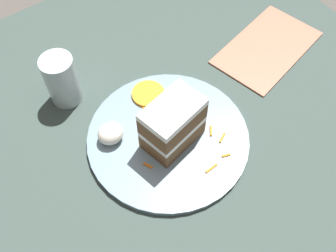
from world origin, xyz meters
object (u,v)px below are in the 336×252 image
at_px(cream_dollop, 111,135).
at_px(plate, 168,138).
at_px(menu_card, 266,47).
at_px(orange_garnish, 148,94).
at_px(drinking_glass, 63,82).
at_px(cake_slice, 173,124).

bearing_deg(cream_dollop, plate, -32.47).
distance_m(plate, menu_card, 0.32).
distance_m(cream_dollop, orange_garnish, 0.12).
distance_m(plate, drinking_glass, 0.23).
relative_size(orange_garnish, drinking_glass, 0.61).
bearing_deg(menu_card, drinking_glass, -120.56).
bearing_deg(menu_card, cake_slice, -89.39).
distance_m(cream_dollop, drinking_glass, 0.15).
xyz_separation_m(cream_dollop, menu_card, (0.41, 0.01, -0.03)).
distance_m(cake_slice, menu_card, 0.33).
distance_m(orange_garnish, menu_card, 0.29).
bearing_deg(plate, cake_slice, -70.11).
height_order(cream_dollop, menu_card, cream_dollop).
bearing_deg(plate, menu_card, 10.86).
bearing_deg(drinking_glass, menu_card, -18.60).
height_order(orange_garnish, drinking_glass, drinking_glass).
height_order(plate, cake_slice, cake_slice).
bearing_deg(cream_dollop, cake_slice, -35.53).
distance_m(cake_slice, drinking_glass, 0.24).
distance_m(cream_dollop, menu_card, 0.41).
xyz_separation_m(plate, cake_slice, (0.00, -0.01, 0.06)).
distance_m(plate, cake_slice, 0.06).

